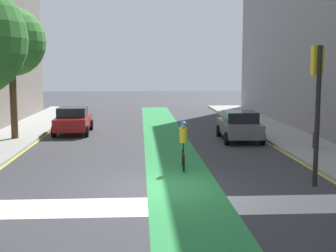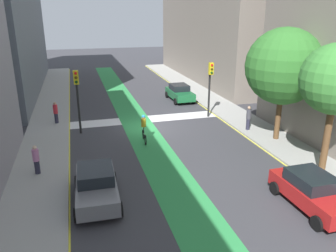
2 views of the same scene
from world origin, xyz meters
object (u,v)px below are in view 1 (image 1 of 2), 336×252
(traffic_signal_near_right, at_px, (317,89))
(street_tree_far, at_px, (11,42))
(car_red_left_far, at_px, (73,120))
(cyclist_in_lane, at_px, (183,144))
(pedestrian_sidewalk_right_b, at_px, (316,131))
(car_grey_right_far, at_px, (240,125))

(traffic_signal_near_right, height_order, street_tree_far, street_tree_far)
(traffic_signal_near_right, bearing_deg, car_red_left_far, 127.38)
(cyclist_in_lane, bearing_deg, car_red_left_far, 119.27)
(pedestrian_sidewalk_right_b, bearing_deg, street_tree_far, 165.24)
(car_red_left_far, height_order, car_grey_right_far, same)
(traffic_signal_near_right, bearing_deg, car_grey_right_far, 92.74)
(traffic_signal_near_right, bearing_deg, cyclist_in_lane, 146.47)
(traffic_signal_near_right, distance_m, car_red_left_far, 16.09)
(car_grey_right_far, distance_m, street_tree_far, 12.69)
(car_grey_right_far, relative_size, street_tree_far, 0.62)
(street_tree_far, bearing_deg, cyclist_in_lane, -41.51)
(traffic_signal_near_right, height_order, car_red_left_far, traffic_signal_near_right)
(car_red_left_far, height_order, pedestrian_sidewalk_right_b, pedestrian_sidewalk_right_b)
(car_red_left_far, bearing_deg, traffic_signal_near_right, -52.62)
(traffic_signal_near_right, xyz_separation_m, car_red_left_far, (-9.66, 12.64, -2.40))
(car_grey_right_far, xyz_separation_m, street_tree_far, (-11.90, 0.54, 4.36))
(car_grey_right_far, distance_m, cyclist_in_lane, 7.69)
(car_grey_right_far, bearing_deg, traffic_signal_near_right, -87.26)
(cyclist_in_lane, relative_size, pedestrian_sidewalk_right_b, 1.16)
(street_tree_far, bearing_deg, car_red_left_far, 44.04)
(traffic_signal_near_right, bearing_deg, street_tree_far, 140.95)
(pedestrian_sidewalk_right_b, height_order, street_tree_far, street_tree_far)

